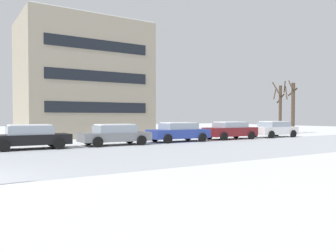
% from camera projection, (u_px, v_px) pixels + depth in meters
% --- Properties ---
extents(parked_car_black, '(4.42, 2.20, 1.40)m').
position_uv_depth(parked_car_black, '(30.00, 137.00, 19.22)').
color(parked_car_black, black).
rests_on(parked_car_black, ground).
extents(parked_car_gray, '(4.57, 2.19, 1.37)m').
position_uv_depth(parked_car_gray, '(115.00, 134.00, 21.89)').
color(parked_car_gray, slate).
rests_on(parked_car_gray, ground).
extents(parked_car_blue, '(4.59, 2.22, 1.43)m').
position_uv_depth(parked_car_blue, '(178.00, 132.00, 24.87)').
color(parked_car_blue, '#283D93').
rests_on(parked_car_blue, ground).
extents(parked_car_maroon, '(4.51, 2.20, 1.44)m').
position_uv_depth(parked_car_maroon, '(230.00, 130.00, 27.67)').
color(parked_car_maroon, maroon).
rests_on(parked_car_maroon, ground).
extents(parked_car_white, '(4.36, 2.25, 1.44)m').
position_uv_depth(parked_car_white, '(274.00, 129.00, 30.34)').
color(parked_car_white, white).
rests_on(parked_car_white, ground).
extents(tree_far_mid, '(1.57, 1.57, 5.72)m').
position_uv_depth(tree_far_mid, '(280.00, 107.00, 37.08)').
color(tree_far_mid, '#423326').
rests_on(tree_far_mid, ground).
extents(tree_far_left, '(1.84, 1.35, 5.77)m').
position_uv_depth(tree_far_left, '(293.00, 107.00, 36.38)').
color(tree_far_left, '#423326').
rests_on(tree_far_left, ground).
extents(building_far_right, '(11.13, 8.13, 10.58)m').
position_uv_depth(building_far_right, '(83.00, 80.00, 31.85)').
color(building_far_right, '#9E937F').
rests_on(building_far_right, ground).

